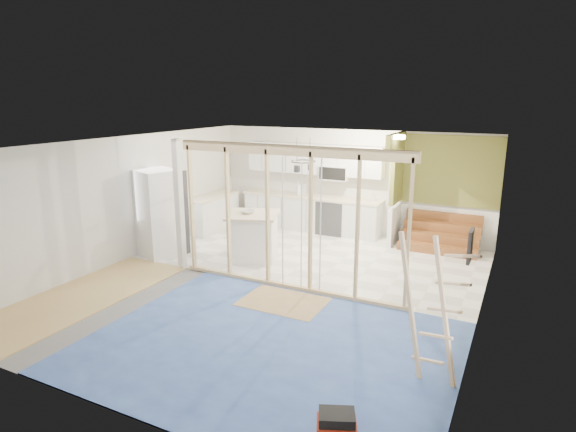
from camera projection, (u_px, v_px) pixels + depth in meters
The scene contains 17 objects.
room at pixel (273, 217), 8.53m from camera, with size 7.01×8.01×2.61m.
floor_overlays at pixel (279, 285), 8.86m from camera, with size 7.00×8.00×0.03m.
stud_frame at pixel (263, 201), 8.56m from camera, with size 4.66×0.14×2.60m.
base_cabinets at pixel (281, 213), 12.35m from camera, with size 4.45×2.24×0.93m.
upper_cabinets at pixel (316, 160), 12.08m from camera, with size 3.60×0.41×0.85m.
green_partition at pixel (429, 207), 10.90m from camera, with size 2.25×1.51×2.60m.
pot_rack at pixel (303, 164), 10.13m from camera, with size 0.52×0.52×0.72m.
sheathing_panel at pixel (466, 292), 5.28m from camera, with size 0.02×4.00×2.60m, color tan.
electrical_panel at pixel (470, 246), 5.74m from camera, with size 0.04×0.30×0.40m, color #38383D.
ceiling_light at pixel (398, 137), 10.22m from camera, with size 0.32×0.32×0.08m, color #FFEABF.
fridge at pixel (159, 213), 10.33m from camera, with size 1.05×1.02×1.88m.
island at pixel (253, 237), 10.15m from camera, with size 1.32×1.32×1.01m.
bowl at pixel (248, 212), 10.02m from camera, with size 0.29×0.29×0.07m, color beige.
soap_bottle_a at pixel (299, 189), 12.24m from camera, with size 0.13×0.13×0.33m, color silver.
soap_bottle_b at pixel (374, 197), 11.58m from camera, with size 0.09×0.09×0.20m, color silver.
toolbox at pixel (336, 430), 4.75m from camera, with size 0.48×0.43×0.37m.
ladder at pixel (432, 309), 5.71m from camera, with size 0.96×0.18×1.81m.
Camera 1 is at (3.93, -7.28, 3.39)m, focal length 30.00 mm.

